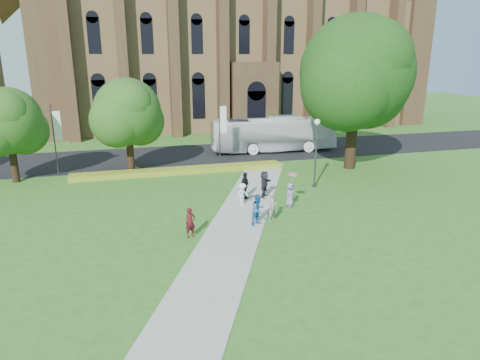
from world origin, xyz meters
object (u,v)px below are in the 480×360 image
object	(u,v)px
streetlamp	(316,145)
large_tree	(356,73)
tour_coach	(274,134)
pedestrian_0	(190,222)

from	to	relation	value
streetlamp	large_tree	distance (m)	8.73
tour_coach	pedestrian_0	world-z (taller)	tour_coach
pedestrian_0	streetlamp	bearing A→B (deg)	15.37
streetlamp	tour_coach	distance (m)	13.17
streetlamp	pedestrian_0	world-z (taller)	streetlamp
large_tree	streetlamp	bearing A→B (deg)	-140.71
tour_coach	pedestrian_0	size ratio (longest dim) A/B	7.76
streetlamp	pedestrian_0	size ratio (longest dim) A/B	3.11
large_tree	pedestrian_0	size ratio (longest dim) A/B	7.84
streetlamp	large_tree	bearing A→B (deg)	39.29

